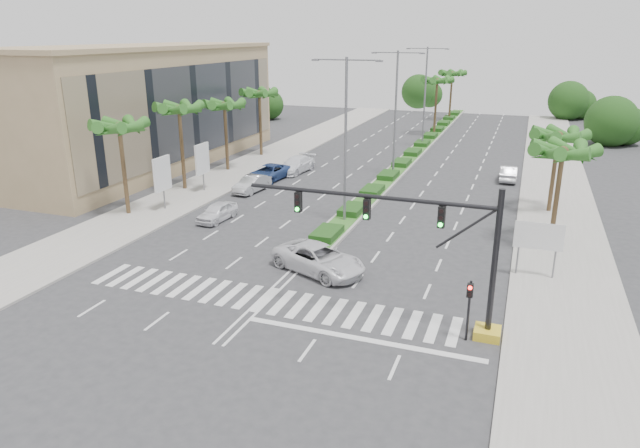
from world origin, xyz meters
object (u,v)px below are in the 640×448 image
at_px(car_parked_c, 269,173).
at_px(car_parked_b, 252,184).
at_px(car_right, 509,173).
at_px(car_crossing, 319,259).
at_px(car_parked_d, 296,165).
at_px(car_parked_a, 217,212).

bearing_deg(car_parked_c, car_parked_b, -80.07).
bearing_deg(car_right, car_parked_c, 19.39).
xyz_separation_m(car_crossing, car_right, (9.56, 27.09, -0.10)).
xyz_separation_m(car_parked_c, car_parked_d, (1.17, 3.96, 0.04)).
xyz_separation_m(car_parked_c, car_right, (21.77, 7.83, -0.02)).
height_order(car_parked_a, car_parked_b, car_parked_b).
relative_size(car_parked_a, car_parked_d, 0.73).
bearing_deg(car_parked_d, car_parked_a, -81.45).
bearing_deg(car_parked_d, car_crossing, -57.41).
distance_m(car_parked_a, car_parked_c, 12.77).
distance_m(car_parked_b, car_parked_c, 4.38).
bearing_deg(car_parked_a, car_parked_d, 95.24).
height_order(car_parked_b, car_parked_d, car_parked_d).
bearing_deg(car_parked_a, car_crossing, -27.91).
bearing_deg(car_parked_d, car_right, 17.80).
bearing_deg(car_right, car_crossing, 70.17).
bearing_deg(car_parked_a, car_right, 49.27).
height_order(car_parked_c, car_parked_d, car_parked_d).
relative_size(car_parked_c, car_parked_d, 0.99).
bearing_deg(car_crossing, car_parked_a, 81.07).
bearing_deg(car_parked_a, car_parked_b, 102.19).
xyz_separation_m(car_parked_d, car_crossing, (11.04, -23.22, 0.04)).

